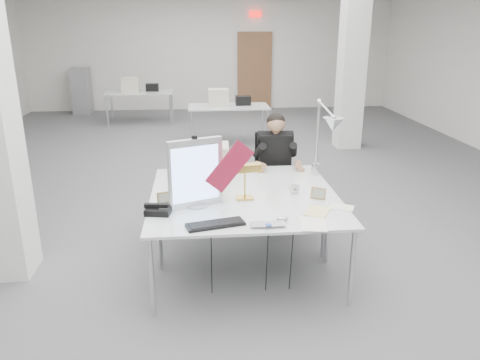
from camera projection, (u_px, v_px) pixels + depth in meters
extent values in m
cube|color=#515154|center=(230.00, 194.00, 6.73)|extent=(10.00, 14.00, 0.02)
cube|color=silver|center=(211.00, 51.00, 12.83)|extent=(10.00, 0.02, 3.20)
cube|color=white|center=(352.00, 64.00, 8.79)|extent=(0.45, 0.45, 3.20)
cube|color=brown|center=(255.00, 71.00, 13.04)|extent=(0.95, 0.08, 2.10)
cube|color=red|center=(255.00, 14.00, 12.53)|extent=(0.32, 0.06, 0.16)
cube|color=silver|center=(249.00, 213.00, 4.13)|extent=(1.80, 0.90, 0.02)
cube|color=silver|center=(240.00, 181.00, 4.98)|extent=(1.80, 0.90, 0.02)
cube|color=silver|center=(229.00, 107.00, 9.34)|extent=(1.60, 0.80, 0.02)
cube|color=silver|center=(140.00, 92.00, 11.24)|extent=(1.60, 0.80, 0.02)
cube|color=gray|center=(82.00, 91.00, 12.51)|extent=(0.45, 0.55, 1.20)
cube|color=silver|center=(196.00, 173.00, 4.16)|extent=(0.49, 0.23, 0.63)
cube|color=maroon|center=(230.00, 167.00, 4.14)|extent=(0.45, 0.06, 0.48)
cube|color=black|center=(215.00, 224.00, 3.84)|extent=(0.50, 0.27, 0.02)
imported|color=#A8A8AD|center=(269.00, 227.00, 3.80)|extent=(0.29, 0.19, 0.02)
ellipsoid|color=silver|center=(282.00, 218.00, 3.94)|extent=(0.12, 0.09, 0.04)
cube|color=black|center=(159.00, 210.00, 4.09)|extent=(0.25, 0.23, 0.05)
cube|color=olive|center=(164.00, 198.00, 4.32)|extent=(0.14, 0.07, 0.10)
cube|color=#AB7C49|center=(318.00, 193.00, 4.41)|extent=(0.14, 0.10, 0.11)
cylinder|color=silver|center=(295.00, 189.00, 4.55)|extent=(0.10, 0.06, 0.10)
cube|color=white|center=(313.00, 224.00, 3.87)|extent=(0.25, 0.32, 0.01)
cube|color=#E7DA8A|center=(318.00, 212.00, 4.12)|extent=(0.29, 0.32, 0.01)
cube|color=silver|center=(342.00, 207.00, 4.23)|extent=(0.25, 0.22, 0.01)
cube|color=#BFB79E|center=(210.00, 162.00, 4.96)|extent=(0.41, 0.39, 0.37)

